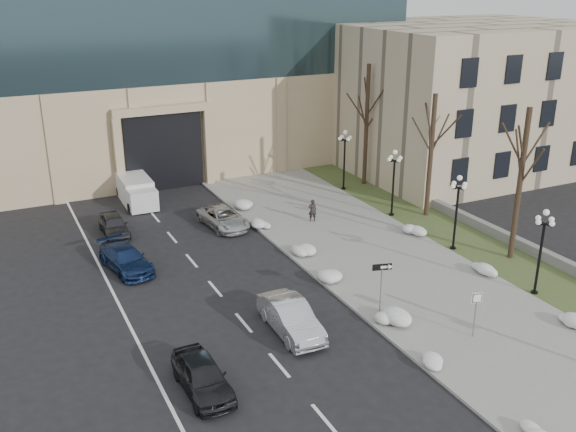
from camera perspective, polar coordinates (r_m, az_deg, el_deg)
name	(u,v)px	position (r m, az deg, el deg)	size (l,w,h in m)	color
ground	(494,402)	(27.40, 17.86, -15.46)	(160.00, 160.00, 0.00)	black
sidewalk	(373,254)	(38.73, 7.55, -3.39)	(9.00, 40.00, 0.12)	gray
curb	(306,268)	(36.60, 1.63, -4.66)	(0.30, 40.00, 0.14)	gray
grass_strip	(458,236)	(42.46, 14.90, -1.75)	(4.00, 40.00, 0.10)	#3D4A25
stone_wall	(462,217)	(44.99, 15.24, -0.09)	(0.50, 30.00, 0.70)	gray
classical_building	(467,95)	(58.70, 15.60, 10.35)	(22.00, 18.12, 12.00)	tan
car_a	(202,376)	(26.58, -7.61, -13.91)	(1.66, 4.12, 1.40)	black
car_b	(291,317)	(30.19, 0.24, -9.01)	(1.62, 4.64, 1.53)	#AFB1B7
car_c	(126,259)	(37.44, -14.23, -3.72)	(1.88, 4.62, 1.34)	navy
car_d	(223,218)	(42.68, -5.80, -0.17)	(2.12, 4.59, 1.27)	#B7B7B7
car_e	(114,225)	(42.72, -15.21, -0.75)	(1.56, 3.88, 1.32)	#303035
pedestrian	(312,210)	(43.11, 2.18, 0.51)	(0.56, 0.37, 1.54)	black
box_truck	(136,190)	(48.46, -13.39, 2.26)	(2.18, 5.91, 1.86)	silver
one_way_sign	(385,273)	(31.37, 8.64, -5.01)	(1.00, 0.45, 2.72)	slate
keep_sign	(476,305)	(30.40, 16.39, -7.62)	(0.50, 0.19, 2.36)	slate
snow_clump_b	(438,364)	(28.49, 13.16, -12.69)	(1.10, 1.60, 0.36)	white
snow_clump_c	(392,321)	(31.23, 9.20, -9.20)	(1.10, 1.60, 0.36)	white
snow_clump_d	(329,279)	(34.91, 3.69, -5.60)	(1.10, 1.60, 0.36)	white
snow_clump_e	(301,250)	(38.36, 1.16, -3.06)	(1.10, 1.60, 0.36)	white
snow_clump_f	(259,224)	(42.37, -2.59, -0.72)	(1.10, 1.60, 0.36)	white
snow_clump_g	(243,206)	(45.71, -4.06, 0.87)	(1.10, 1.60, 0.36)	white
snow_clump_i	(486,270)	(37.51, 17.20, -4.61)	(1.10, 1.60, 0.36)	white
snow_clump_j	(417,232)	(41.93, 11.39, -1.36)	(1.10, 1.60, 0.36)	white
lamppost_a	(542,241)	(35.01, 21.65, -2.04)	(1.18, 1.18, 4.76)	black
lamppost_b	(457,202)	(39.30, 14.82, 1.17)	(1.18, 1.18, 4.76)	black
lamppost_c	(394,174)	(44.13, 9.39, 3.70)	(1.18, 1.18, 4.76)	black
lamppost_d	(345,152)	(49.35, 5.05, 5.70)	(1.18, 1.18, 4.76)	black
tree_near	(522,164)	(38.26, 20.12, 4.39)	(3.20, 3.20, 9.00)	black
tree_mid	(432,139)	(44.03, 12.68, 6.72)	(3.20, 3.20, 8.50)	black
tree_far	(367,108)	(50.22, 7.05, 9.49)	(3.20, 3.20, 9.50)	black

